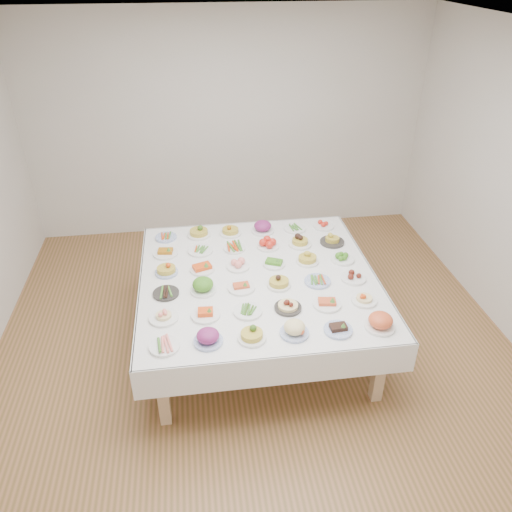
{
  "coord_description": "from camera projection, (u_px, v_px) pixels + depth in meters",
  "views": [
    {
      "loc": [
        -0.51,
        -3.66,
        3.3
      ],
      "look_at": [
        0.04,
        0.22,
        0.88
      ],
      "focal_mm": 35.0,
      "sensor_mm": 36.0,
      "label": 1
    }
  ],
  "objects": [
    {
      "name": "dish_2",
      "position": [
        252.0,
        333.0,
        3.79
      ],
      "size": [
        0.22,
        0.22,
        0.13
      ],
      "color": "white",
      "rests_on": "display_table"
    },
    {
      "name": "dish_3",
      "position": [
        295.0,
        328.0,
        3.84
      ],
      "size": [
        0.23,
        0.23,
        0.13
      ],
      "color": "#4C66B2",
      "rests_on": "display_table"
    },
    {
      "name": "dish_32",
      "position": [
        230.0,
        229.0,
        5.2
      ],
      "size": [
        0.22,
        0.22,
        0.13
      ],
      "color": "white",
      "rests_on": "display_table"
    },
    {
      "name": "dish_13",
      "position": [
        203.0,
        284.0,
        4.32
      ],
      "size": [
        0.26,
        0.26,
        0.15
      ],
      "color": "white",
      "rests_on": "display_table"
    },
    {
      "name": "dish_26",
      "position": [
        234.0,
        247.0,
        4.95
      ],
      "size": [
        0.21,
        0.21,
        0.05
      ],
      "color": "white",
      "rests_on": "display_table"
    },
    {
      "name": "dish_11",
      "position": [
        364.0,
        297.0,
        4.21
      ],
      "size": [
        0.21,
        0.21,
        0.1
      ],
      "color": "white",
      "rests_on": "display_table"
    },
    {
      "name": "dish_6",
      "position": [
        163.0,
        314.0,
        4.01
      ],
      "size": [
        0.23,
        0.23,
        0.11
      ],
      "color": "white",
      "rests_on": "display_table"
    },
    {
      "name": "dish_8",
      "position": [
        248.0,
        311.0,
        4.09
      ],
      "size": [
        0.23,
        0.23,
        0.05
      ],
      "color": "white",
      "rests_on": "display_table"
    },
    {
      "name": "dish_23",
      "position": [
        343.0,
        257.0,
        4.77
      ],
      "size": [
        0.22,
        0.22,
        0.09
      ],
      "color": "white",
      "rests_on": "display_table"
    },
    {
      "name": "dish_4",
      "position": [
        338.0,
        328.0,
        3.89
      ],
      "size": [
        0.22,
        0.22,
        0.09
      ],
      "color": "#4C66B2",
      "rests_on": "display_table"
    },
    {
      "name": "dish_7",
      "position": [
        205.0,
        313.0,
        4.05
      ],
      "size": [
        0.24,
        0.24,
        0.09
      ],
      "color": "white",
      "rests_on": "display_table"
    },
    {
      "name": "dish_27",
      "position": [
        268.0,
        243.0,
        4.98
      ],
      "size": [
        0.22,
        0.22,
        0.1
      ],
      "color": "white",
      "rests_on": "display_table"
    },
    {
      "name": "dish_28",
      "position": [
        300.0,
        239.0,
        5.0
      ],
      "size": [
        0.23,
        0.23,
        0.15
      ],
      "color": "white",
      "rests_on": "display_table"
    },
    {
      "name": "dish_31",
      "position": [
        199.0,
        230.0,
        5.17
      ],
      "size": [
        0.24,
        0.24,
        0.15
      ],
      "color": "white",
      "rests_on": "display_table"
    },
    {
      "name": "dish_30",
      "position": [
        166.0,
        237.0,
        5.14
      ],
      "size": [
        0.22,
        0.22,
        0.05
      ],
      "color": "#4C66B2",
      "rests_on": "display_table"
    },
    {
      "name": "dish_17",
      "position": [
        354.0,
        276.0,
        4.5
      ],
      "size": [
        0.22,
        0.22,
        0.09
      ],
      "color": "white",
      "rests_on": "display_table"
    },
    {
      "name": "dish_25",
      "position": [
        200.0,
        250.0,
        4.92
      ],
      "size": [
        0.24,
        0.24,
        0.05
      ],
      "color": "white",
      "rests_on": "display_table"
    },
    {
      "name": "dish_0",
      "position": [
        164.0,
        345.0,
        3.73
      ],
      "size": [
        0.24,
        0.23,
        0.06
      ],
      "color": "white",
      "rests_on": "display_table"
    },
    {
      "name": "dish_1",
      "position": [
        208.0,
        336.0,
        3.76
      ],
      "size": [
        0.24,
        0.24,
        0.13
      ],
      "color": "#4C66B2",
      "rests_on": "display_table"
    },
    {
      "name": "dish_19",
      "position": [
        202.0,
        266.0,
        4.62
      ],
      "size": [
        0.22,
        0.22,
        0.1
      ],
      "color": "white",
      "rests_on": "display_table"
    },
    {
      "name": "dish_35",
      "position": [
        324.0,
        224.0,
        5.34
      ],
      "size": [
        0.22,
        0.22,
        0.09
      ],
      "color": "white",
      "rests_on": "display_table"
    },
    {
      "name": "dish_14",
      "position": [
        241.0,
        285.0,
        4.37
      ],
      "size": [
        0.24,
        0.24,
        0.1
      ],
      "color": "white",
      "rests_on": "display_table"
    },
    {
      "name": "dish_34",
      "position": [
        295.0,
        228.0,
        5.3
      ],
      "size": [
        0.23,
        0.23,
        0.05
      ],
      "color": "white",
      "rests_on": "display_table"
    },
    {
      "name": "dish_29",
      "position": [
        332.0,
        238.0,
        5.04
      ],
      "size": [
        0.24,
        0.24,
        0.13
      ],
      "color": "#2D2B28",
      "rests_on": "display_table"
    },
    {
      "name": "dish_5",
      "position": [
        381.0,
        321.0,
        3.9
      ],
      "size": [
        0.24,
        0.24,
        0.15
      ],
      "color": "white",
      "rests_on": "display_table"
    },
    {
      "name": "dish_12",
      "position": [
        166.0,
        292.0,
        4.3
      ],
      "size": [
        0.22,
        0.22,
        0.05
      ],
      "color": "#2D2B28",
      "rests_on": "display_table"
    },
    {
      "name": "dish_15",
      "position": [
        279.0,
        280.0,
        4.39
      ],
      "size": [
        0.21,
        0.21,
        0.14
      ],
      "color": "white",
      "rests_on": "display_table"
    },
    {
      "name": "dish_20",
      "position": [
        238.0,
        264.0,
        4.66
      ],
      "size": [
        0.21,
        0.21,
        0.09
      ],
      "color": "white",
      "rests_on": "display_table"
    },
    {
      "name": "dish_24",
      "position": [
        165.0,
        251.0,
        4.86
      ],
      "size": [
        0.24,
        0.24,
        0.1
      ],
      "color": "white",
      "rests_on": "display_table"
    },
    {
      "name": "dish_10",
      "position": [
        327.0,
        301.0,
        4.16
      ],
      "size": [
        0.24,
        0.24,
        0.11
      ],
      "color": "white",
      "rests_on": "display_table"
    },
    {
      "name": "dish_21",
      "position": [
        274.0,
        262.0,
        4.7
      ],
      "size": [
        0.21,
        0.21,
        0.09
      ],
      "color": "white",
      "rests_on": "display_table"
    },
    {
      "name": "dish_16",
      "position": [
        317.0,
        281.0,
        4.46
      ],
      "size": [
        0.23,
        0.23,
        0.05
      ],
      "color": "#4C66B2",
      "rests_on": "display_table"
    },
    {
      "name": "dish_33",
      "position": [
        263.0,
        226.0,
        5.24
      ],
      "size": [
        0.24,
        0.24,
        0.14
      ],
      "color": "white",
      "rests_on": "display_table"
    },
    {
      "name": "dish_18",
      "position": [
        166.0,
        268.0,
        4.57
      ],
      "size": [
        0.21,
        0.21,
        0.12
      ],
      "color": "#4C66B2",
      "rests_on": "display_table"
    },
    {
      "name": "display_table",
      "position": [
        258.0,
        283.0,
        4.59
      ],
      "size": [
        2.16,
        2.16,
        0.75
      ],
      "color": "white",
      "rests_on": "ground"
    },
    {
      "name": "dish_9",
      "position": [
        288.0,
        303.0,
        4.11
      ],
      "size": [
        0.22,
        0.22,
        0.13
      ],
      "color": "#2D2B28",
      "rests_on": "display_table"
    },
    {
      "name": "dish_22",
      "position": [
        308.0,
        257.0,
        4.73
      ],
      "size": [
        0.21,
        0.21,
        0.13
      ],
      "color": "white",
      "rests_on": "display_table"
    },
    {
      "name": "room_envelope",
      "position": [
        255.0,
        168.0,
        3.92
      ],
      "size": [
        5.02,
        5.02,
        2.81
      ],
      "color": "#996440",
      "rests_on": "ground"
    }
  ]
}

